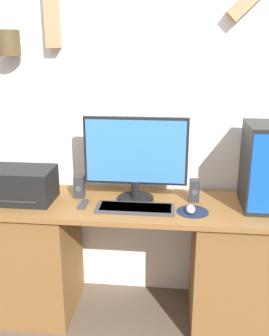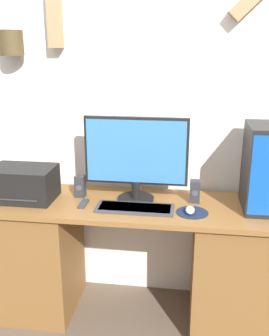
{
  "view_description": "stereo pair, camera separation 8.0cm",
  "coord_description": "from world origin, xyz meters",
  "px_view_note": "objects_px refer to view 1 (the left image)",
  "views": [
    {
      "loc": [
        0.25,
        -1.93,
        1.73
      ],
      "look_at": [
        0.02,
        0.28,
        1.02
      ],
      "focal_mm": 42.0,
      "sensor_mm": 36.0,
      "label": 1
    },
    {
      "loc": [
        0.33,
        -1.92,
        1.73
      ],
      "look_at": [
        0.02,
        0.28,
        1.02
      ],
      "focal_mm": 42.0,
      "sensor_mm": 36.0,
      "label": 2
    }
  ],
  "objects_px": {
    "speaker_right": "(194,190)",
    "remote_control": "(83,204)",
    "computer_tower": "(259,166)",
    "speaker_left": "(79,187)",
    "monitor": "(136,156)",
    "keyboard": "(136,208)",
    "mouse": "(191,209)",
    "printer": "(22,185)"
  },
  "relations": [
    {
      "from": "monitor",
      "to": "speaker_left",
      "type": "height_order",
      "value": "monitor"
    },
    {
      "from": "monitor",
      "to": "speaker_left",
      "type": "relative_size",
      "value": 4.59
    },
    {
      "from": "computer_tower",
      "to": "remote_control",
      "type": "distance_m",
      "value": 1.06
    },
    {
      "from": "monitor",
      "to": "computer_tower",
      "type": "distance_m",
      "value": 0.73
    },
    {
      "from": "computer_tower",
      "to": "monitor",
      "type": "bearing_deg",
      "value": 178.1
    },
    {
      "from": "keyboard",
      "to": "monitor",
      "type": "bearing_deg",
      "value": 95.88
    },
    {
      "from": "mouse",
      "to": "speaker_right",
      "type": "bearing_deg",
      "value": 82.23
    },
    {
      "from": "mouse",
      "to": "computer_tower",
      "type": "bearing_deg",
      "value": 20.77
    },
    {
      "from": "mouse",
      "to": "printer",
      "type": "height_order",
      "value": "printer"
    },
    {
      "from": "speaker_left",
      "to": "remote_control",
      "type": "bearing_deg",
      "value": -68.09
    },
    {
      "from": "computer_tower",
      "to": "printer",
      "type": "height_order",
      "value": "computer_tower"
    },
    {
      "from": "computer_tower",
      "to": "speaker_left",
      "type": "bearing_deg",
      "value": 178.45
    },
    {
      "from": "computer_tower",
      "to": "speaker_right",
      "type": "distance_m",
      "value": 0.41
    },
    {
      "from": "monitor",
      "to": "speaker_right",
      "type": "xyz_separation_m",
      "value": [
        0.36,
        0.02,
        -0.22
      ]
    },
    {
      "from": "keyboard",
      "to": "speaker_right",
      "type": "xyz_separation_m",
      "value": [
        0.35,
        0.17,
        0.06
      ]
    },
    {
      "from": "speaker_left",
      "to": "speaker_right",
      "type": "distance_m",
      "value": 0.72
    },
    {
      "from": "printer",
      "to": "monitor",
      "type": "bearing_deg",
      "value": 7.03
    },
    {
      "from": "mouse",
      "to": "computer_tower",
      "type": "xyz_separation_m",
      "value": [
        0.39,
        0.15,
        0.23
      ]
    },
    {
      "from": "speaker_left",
      "to": "speaker_right",
      "type": "relative_size",
      "value": 1.0
    },
    {
      "from": "monitor",
      "to": "mouse",
      "type": "bearing_deg",
      "value": -27.1
    },
    {
      "from": "monitor",
      "to": "speaker_right",
      "type": "bearing_deg",
      "value": 2.56
    },
    {
      "from": "speaker_left",
      "to": "monitor",
      "type": "bearing_deg",
      "value": -0.83
    },
    {
      "from": "keyboard",
      "to": "computer_tower",
      "type": "height_order",
      "value": "computer_tower"
    },
    {
      "from": "keyboard",
      "to": "mouse",
      "type": "bearing_deg",
      "value": -2.58
    },
    {
      "from": "printer",
      "to": "remote_control",
      "type": "bearing_deg",
      "value": -6.37
    },
    {
      "from": "computer_tower",
      "to": "remote_control",
      "type": "xyz_separation_m",
      "value": [
        -1.03,
        -0.11,
        -0.24
      ]
    },
    {
      "from": "computer_tower",
      "to": "remote_control",
      "type": "relative_size",
      "value": 4.01
    },
    {
      "from": "speaker_right",
      "to": "remote_control",
      "type": "distance_m",
      "value": 0.68
    },
    {
      "from": "monitor",
      "to": "remote_control",
      "type": "distance_m",
      "value": 0.43
    },
    {
      "from": "printer",
      "to": "speaker_left",
      "type": "distance_m",
      "value": 0.35
    },
    {
      "from": "monitor",
      "to": "mouse",
      "type": "height_order",
      "value": "monitor"
    },
    {
      "from": "computer_tower",
      "to": "speaker_left",
      "type": "xyz_separation_m",
      "value": [
        -1.08,
        0.03,
        -0.18
      ]
    },
    {
      "from": "speaker_left",
      "to": "remote_control",
      "type": "xyz_separation_m",
      "value": [
        0.05,
        -0.13,
        -0.06
      ]
    },
    {
      "from": "mouse",
      "to": "speaker_left",
      "type": "xyz_separation_m",
      "value": [
        -0.69,
        0.18,
        0.04
      ]
    },
    {
      "from": "keyboard",
      "to": "speaker_right",
      "type": "height_order",
      "value": "speaker_right"
    },
    {
      "from": "keyboard",
      "to": "remote_control",
      "type": "relative_size",
      "value": 3.64
    },
    {
      "from": "speaker_left",
      "to": "remote_control",
      "type": "height_order",
      "value": "speaker_left"
    },
    {
      "from": "mouse",
      "to": "printer",
      "type": "xyz_separation_m",
      "value": [
        -1.03,
        0.09,
        0.08
      ]
    },
    {
      "from": "mouse",
      "to": "remote_control",
      "type": "bearing_deg",
      "value": 176.19
    },
    {
      "from": "speaker_left",
      "to": "keyboard",
      "type": "bearing_deg",
      "value": -23.54
    },
    {
      "from": "keyboard",
      "to": "computer_tower",
      "type": "bearing_deg",
      "value": 10.65
    },
    {
      "from": "printer",
      "to": "speaker_left",
      "type": "height_order",
      "value": "printer"
    }
  ]
}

